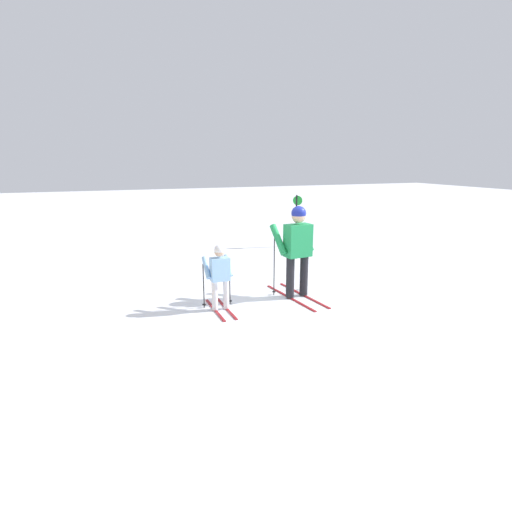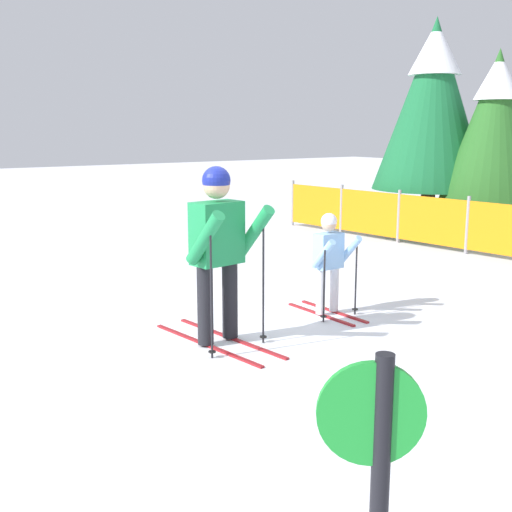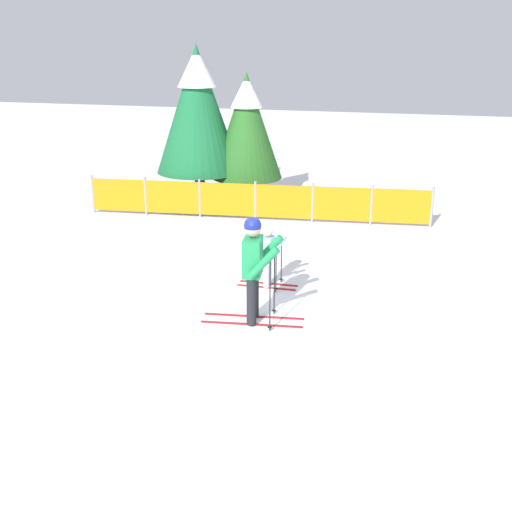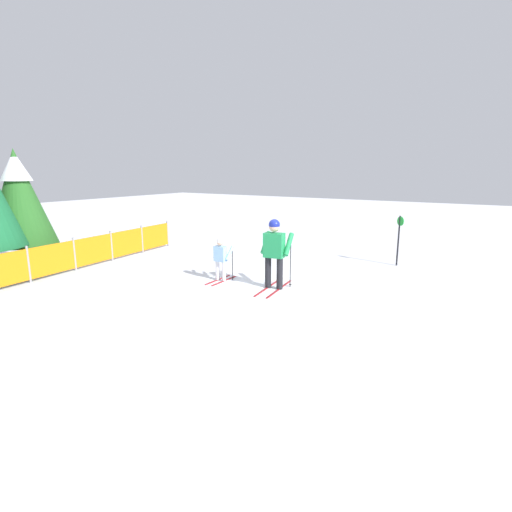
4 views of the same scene
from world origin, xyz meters
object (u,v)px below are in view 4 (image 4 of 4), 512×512
object	(u,v)px
safety_fence	(74,254)
trail_marker	(399,235)
skier_adult	(274,248)
skier_child	(221,256)
conifer_far	(19,196)

from	to	relation	value
safety_fence	trail_marker	size ratio (longest dim) A/B	5.55
skier_adult	trail_marker	size ratio (longest dim) A/B	1.13
skier_child	conifer_far	bearing A→B (deg)	108.04
skier_adult	conifer_far	world-z (taller)	conifer_far
safety_fence	conifer_far	distance (m)	2.30
skier_child	conifer_far	distance (m)	6.25
skier_adult	conifer_far	distance (m)	7.67
conifer_far	skier_adult	bearing A→B (deg)	-73.34
conifer_far	trail_marker	xyz separation A→B (m)	(6.30, -9.30, -1.22)
skier_child	safety_fence	bearing A→B (deg)	106.66
skier_child	safety_fence	size ratio (longest dim) A/B	0.14
safety_fence	skier_adult	bearing A→B (deg)	-75.11
skier_adult	trail_marker	bearing A→B (deg)	-33.68
skier_child	conifer_far	size ratio (longest dim) A/B	0.33
skier_adult	safety_fence	bearing A→B (deg)	97.38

